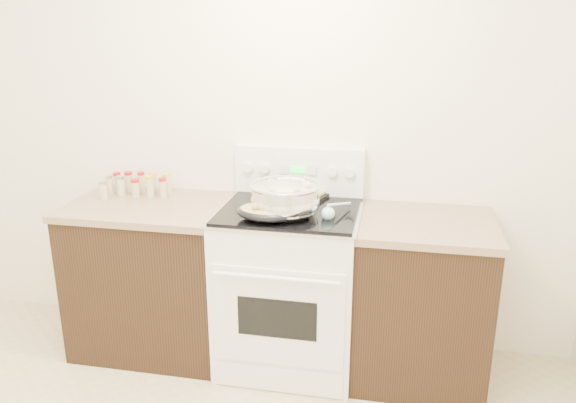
# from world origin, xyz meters

# --- Properties ---
(room_shell) EXTENTS (4.10, 3.60, 2.75)m
(room_shell) POSITION_xyz_m (0.00, 0.00, 1.70)
(room_shell) COLOR white
(room_shell) RESTS_ON ground
(counter_left) EXTENTS (0.93, 0.67, 0.92)m
(counter_left) POSITION_xyz_m (-0.48, 1.43, 0.46)
(counter_left) COLOR black
(counter_left) RESTS_ON ground
(counter_right) EXTENTS (0.73, 0.67, 0.92)m
(counter_right) POSITION_xyz_m (1.08, 1.43, 0.46)
(counter_right) COLOR black
(counter_right) RESTS_ON ground
(kitchen_range) EXTENTS (0.78, 0.73, 1.22)m
(kitchen_range) POSITION_xyz_m (0.35, 1.42, 0.49)
(kitchen_range) COLOR white
(kitchen_range) RESTS_ON ground
(mixing_bowl) EXTENTS (0.38, 0.38, 0.22)m
(mixing_bowl) POSITION_xyz_m (0.35, 1.31, 1.03)
(mixing_bowl) COLOR silver
(mixing_bowl) RESTS_ON kitchen_range
(roasting_pan) EXTENTS (0.34, 0.24, 0.12)m
(roasting_pan) POSITION_xyz_m (0.27, 1.22, 0.99)
(roasting_pan) COLOR black
(roasting_pan) RESTS_ON kitchen_range
(baking_sheet) EXTENTS (0.46, 0.38, 0.06)m
(baking_sheet) POSITION_xyz_m (0.33, 1.70, 0.96)
(baking_sheet) COLOR black
(baking_sheet) RESTS_ON kitchen_range
(wooden_spoon) EXTENTS (0.17, 0.20, 0.04)m
(wooden_spoon) POSITION_xyz_m (0.18, 1.32, 0.95)
(wooden_spoon) COLOR #A6794B
(wooden_spoon) RESTS_ON kitchen_range
(blue_ladle) EXTENTS (0.14, 0.24, 0.09)m
(blue_ladle) POSITION_xyz_m (0.58, 1.31, 0.97)
(blue_ladle) COLOR #A0E4EF
(blue_ladle) RESTS_ON kitchen_range
(spice_jars) EXTENTS (0.39, 0.23, 0.13)m
(spice_jars) POSITION_xyz_m (-0.63, 1.57, 0.98)
(spice_jars) COLOR #BFB28C
(spice_jars) RESTS_ON counter_left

